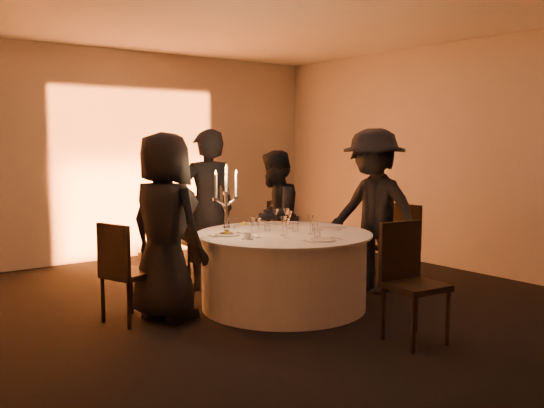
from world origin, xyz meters
TOP-DOWN VIEW (x-y plane):
  - floor at (0.00, 0.00)m, footprint 7.00×7.00m
  - ceiling at (0.00, 0.00)m, footprint 7.00×7.00m
  - wall_back at (0.00, 3.50)m, footprint 7.00×0.00m
  - wall_right at (3.00, 0.00)m, footprint 0.00×7.00m
  - uplighter_fixture at (0.00, 3.20)m, footprint 0.25×0.12m
  - banquet_table at (0.00, 0.00)m, footprint 1.80×1.80m
  - chair_left at (-1.55, 0.46)m, footprint 0.52×0.52m
  - chair_back_left at (-0.01, 1.75)m, footprint 0.41×0.41m
  - chair_back_right at (0.84, 1.41)m, footprint 0.57×0.57m
  - chair_right at (1.66, -0.10)m, footprint 0.45×0.45m
  - chair_front at (0.21, -1.46)m, footprint 0.50×0.50m
  - guest_left at (-1.16, 0.35)m, footprint 0.80×1.00m
  - guest_back_left at (-0.22, 1.14)m, footprint 0.74×0.56m
  - guest_back_right at (0.56, 0.90)m, footprint 0.98×0.92m
  - guest_right at (1.20, -0.11)m, footprint 0.79×1.25m
  - plate_left at (-0.55, 0.21)m, footprint 0.36×0.25m
  - plate_back_left at (-0.06, 0.63)m, footprint 0.35×0.25m
  - plate_back_right at (0.33, 0.52)m, footprint 0.35×0.27m
  - plate_right at (0.56, -0.08)m, footprint 0.36×0.25m
  - plate_front at (-0.00, -0.60)m, footprint 0.36×0.24m
  - coffee_cup at (-0.53, -0.11)m, footprint 0.11×0.11m
  - candelabra at (-0.55, 0.22)m, footprint 0.30×0.14m
  - wine_glass_a at (-0.19, -0.28)m, footprint 0.07×0.07m
  - wine_glass_b at (0.24, 0.21)m, footprint 0.07×0.07m
  - wine_glass_c at (-0.39, -0.10)m, footprint 0.07×0.07m
  - wine_glass_d at (0.24, 0.45)m, footprint 0.07×0.07m
  - wine_glass_e at (-0.40, -0.00)m, footprint 0.07×0.07m
  - wine_glass_f at (0.16, -0.23)m, footprint 0.07×0.07m
  - wine_glass_g at (-0.11, -0.13)m, footprint 0.07×0.07m
  - wine_glass_h at (0.34, 0.40)m, footprint 0.07×0.07m
  - tumbler_a at (0.28, -0.16)m, footprint 0.07×0.07m
  - tumbler_b at (0.10, -0.40)m, footprint 0.07×0.07m
  - tumbler_c at (-0.06, 0.20)m, footprint 0.07×0.07m
  - tumbler_d at (0.16, 0.01)m, footprint 0.07×0.07m

SIDE VIEW (x-z plane):
  - floor at x=0.00m, z-range 0.00..0.00m
  - uplighter_fixture at x=0.00m, z-range 0.00..0.10m
  - banquet_table at x=0.00m, z-range 0.00..0.77m
  - chair_back_left at x=-0.01m, z-range 0.06..0.99m
  - chair_left at x=-1.55m, z-range 0.06..1.01m
  - chair_back_right at x=0.84m, z-range 0.06..1.01m
  - chair_right at x=1.66m, z-range 0.06..1.02m
  - chair_front at x=0.21m, z-range 0.07..1.08m
  - plate_front at x=0.00m, z-range 0.77..0.78m
  - plate_right at x=0.56m, z-range 0.77..0.78m
  - plate_back_right at x=0.33m, z-range 0.77..0.78m
  - plate_back_left at x=-0.06m, z-range 0.75..0.83m
  - plate_left at x=-0.55m, z-range 0.75..0.83m
  - guest_back_right at x=0.56m, z-range 0.00..1.59m
  - coffee_cup at x=-0.53m, z-range 0.77..0.83m
  - tumbler_a at x=0.28m, z-range 0.77..0.86m
  - tumbler_b at x=0.10m, z-range 0.77..0.86m
  - tumbler_c at x=-0.06m, z-range 0.77..0.86m
  - tumbler_d at x=0.16m, z-range 0.77..0.86m
  - guest_left at x=-1.16m, z-range 0.00..1.79m
  - wine_glass_a at x=-0.19m, z-range 0.81..1.00m
  - wine_glass_b at x=0.24m, z-range 0.81..1.00m
  - wine_glass_c at x=-0.39m, z-range 0.81..1.00m
  - wine_glass_d at x=0.24m, z-range 0.81..1.00m
  - wine_glass_e at x=-0.40m, z-range 0.81..1.00m
  - wine_glass_f at x=0.16m, z-range 0.81..1.00m
  - wine_glass_g at x=-0.11m, z-range 0.81..1.00m
  - wine_glass_h at x=0.34m, z-range 0.81..1.00m
  - guest_back_left at x=-0.22m, z-range 0.00..1.84m
  - guest_right at x=1.20m, z-range 0.00..1.84m
  - candelabra at x=-0.55m, z-range 0.66..1.37m
  - wall_back at x=0.00m, z-range -2.00..5.00m
  - wall_right at x=3.00m, z-range -2.00..5.00m
  - ceiling at x=0.00m, z-range 3.00..3.00m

